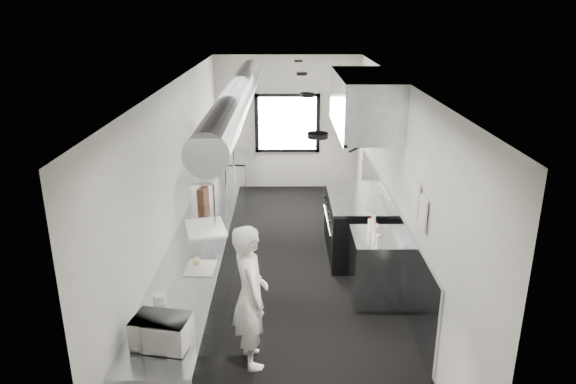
{
  "coord_description": "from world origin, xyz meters",
  "views": [
    {
      "loc": [
        -0.05,
        -6.99,
        3.7
      ],
      "look_at": [
        -0.01,
        -0.2,
        1.33
      ],
      "focal_mm": 33.15,
      "sensor_mm": 36.0,
      "label": 1
    }
  ],
  "objects_px": {
    "bottle_station": "(376,267)",
    "cutting_board": "(206,228)",
    "line_cook": "(250,296)",
    "squeeze_bottle_e": "(374,221)",
    "prep_counter": "(204,261)",
    "deli_tub_a": "(147,319)",
    "knife_block": "(203,196)",
    "pass_shelf": "(212,155)",
    "deli_tub_b": "(159,298)",
    "range": "(354,225)",
    "plate_stack_b": "(209,150)",
    "squeeze_bottle_c": "(376,230)",
    "exhaust_hood": "(364,103)",
    "plate_stack_c": "(214,140)",
    "squeeze_bottle_a": "(378,241)",
    "microwave": "(162,332)",
    "squeeze_bottle_b": "(375,233)",
    "small_plate": "(197,265)",
    "plate_stack_a": "(206,156)",
    "squeeze_bottle_d": "(370,226)",
    "plate_stack_d": "(216,132)",
    "far_work_table": "(231,178)"
  },
  "relations": [
    {
      "from": "pass_shelf",
      "to": "plate_stack_b",
      "type": "xyz_separation_m",
      "value": [
        0.02,
        -0.41,
        0.18
      ]
    },
    {
      "from": "exhaust_hood",
      "to": "squeeze_bottle_c",
      "type": "bearing_deg",
      "value": -88.79
    },
    {
      "from": "bottle_station",
      "to": "prep_counter",
      "type": "bearing_deg",
      "value": 175.03
    },
    {
      "from": "exhaust_hood",
      "to": "prep_counter",
      "type": "relative_size",
      "value": 0.37
    },
    {
      "from": "cutting_board",
      "to": "squeeze_bottle_a",
      "type": "distance_m",
      "value": 2.29
    },
    {
      "from": "cutting_board",
      "to": "plate_stack_b",
      "type": "xyz_separation_m",
      "value": [
        -0.05,
        1.02,
        0.8
      ]
    },
    {
      "from": "plate_stack_c",
      "to": "cutting_board",
      "type": "bearing_deg",
      "value": -88.02
    },
    {
      "from": "bottle_station",
      "to": "squeeze_bottle_e",
      "type": "relative_size",
      "value": 5.31
    },
    {
      "from": "exhaust_hood",
      "to": "pass_shelf",
      "type": "xyz_separation_m",
      "value": [
        -2.29,
        0.3,
        -0.86
      ]
    },
    {
      "from": "plate_stack_b",
      "to": "squeeze_bottle_d",
      "type": "bearing_deg",
      "value": -27.32
    },
    {
      "from": "microwave",
      "to": "squeeze_bottle_c",
      "type": "xyz_separation_m",
      "value": [
        2.26,
        2.34,
        -0.06
      ]
    },
    {
      "from": "pass_shelf",
      "to": "knife_block",
      "type": "height_order",
      "value": "pass_shelf"
    },
    {
      "from": "plate_stack_a",
      "to": "knife_block",
      "type": "bearing_deg",
      "value": 117.16
    },
    {
      "from": "prep_counter",
      "to": "deli_tub_b",
      "type": "xyz_separation_m",
      "value": [
        -0.16,
        -1.82,
        0.5
      ]
    },
    {
      "from": "plate_stack_c",
      "to": "squeeze_bottle_a",
      "type": "relative_size",
      "value": 1.75
    },
    {
      "from": "plate_stack_a",
      "to": "plate_stack_c",
      "type": "xyz_separation_m",
      "value": [
        0.01,
        0.85,
        0.02
      ]
    },
    {
      "from": "deli_tub_a",
      "to": "squeeze_bottle_e",
      "type": "distance_m",
      "value": 3.39
    },
    {
      "from": "pass_shelf",
      "to": "knife_block",
      "type": "xyz_separation_m",
      "value": [
        -0.09,
        -0.49,
        -0.51
      ]
    },
    {
      "from": "exhaust_hood",
      "to": "line_cook",
      "type": "xyz_separation_m",
      "value": [
        -1.52,
        -2.75,
        -1.58
      ]
    },
    {
      "from": "pass_shelf",
      "to": "squeeze_bottle_c",
      "type": "relative_size",
      "value": 18.73
    },
    {
      "from": "plate_stack_b",
      "to": "small_plate",
      "type": "bearing_deg",
      "value": -87.15
    },
    {
      "from": "bottle_station",
      "to": "cutting_board",
      "type": "height_order",
      "value": "cutting_board"
    },
    {
      "from": "line_cook",
      "to": "deli_tub_a",
      "type": "height_order",
      "value": "line_cook"
    },
    {
      "from": "prep_counter",
      "to": "squeeze_bottle_a",
      "type": "relative_size",
      "value": 35.02
    },
    {
      "from": "exhaust_hood",
      "to": "small_plate",
      "type": "relative_size",
      "value": 12.76
    },
    {
      "from": "bottle_station",
      "to": "small_plate",
      "type": "height_order",
      "value": "small_plate"
    },
    {
      "from": "prep_counter",
      "to": "line_cook",
      "type": "height_order",
      "value": "line_cook"
    },
    {
      "from": "deli_tub_b",
      "to": "squeeze_bottle_e",
      "type": "bearing_deg",
      "value": 38.22
    },
    {
      "from": "pass_shelf",
      "to": "squeeze_bottle_b",
      "type": "distance_m",
      "value": 2.97
    },
    {
      "from": "deli_tub_b",
      "to": "range",
      "type": "bearing_deg",
      "value": 52.13
    },
    {
      "from": "far_work_table",
      "to": "squeeze_bottle_a",
      "type": "bearing_deg",
      "value": -62.17
    },
    {
      "from": "small_plate",
      "to": "squeeze_bottle_e",
      "type": "xyz_separation_m",
      "value": [
        2.2,
        1.12,
        0.08
      ]
    },
    {
      "from": "line_cook",
      "to": "microwave",
      "type": "bearing_deg",
      "value": 127.26
    },
    {
      "from": "bottle_station",
      "to": "squeeze_bottle_d",
      "type": "bearing_deg",
      "value": 122.15
    },
    {
      "from": "range",
      "to": "plate_stack_d",
      "type": "height_order",
      "value": "plate_stack_d"
    },
    {
      "from": "knife_block",
      "to": "prep_counter",
      "type": "bearing_deg",
      "value": -69.38
    },
    {
      "from": "plate_stack_c",
      "to": "squeeze_bottle_c",
      "type": "height_order",
      "value": "plate_stack_c"
    },
    {
      "from": "far_work_table",
      "to": "line_cook",
      "type": "distance_m",
      "value": 5.31
    },
    {
      "from": "plate_stack_b",
      "to": "squeeze_bottle_c",
      "type": "relative_size",
      "value": 1.81
    },
    {
      "from": "range",
      "to": "plate_stack_b",
      "type": "bearing_deg",
      "value": -177.21
    },
    {
      "from": "plate_stack_c",
      "to": "squeeze_bottle_e",
      "type": "relative_size",
      "value": 1.77
    },
    {
      "from": "deli_tub_b",
      "to": "cutting_board",
      "type": "xyz_separation_m",
      "value": [
        0.19,
        1.89,
        -0.04
      ]
    },
    {
      "from": "pass_shelf",
      "to": "plate_stack_c",
      "type": "distance_m",
      "value": 0.25
    },
    {
      "from": "bottle_station",
      "to": "knife_block",
      "type": "xyz_separation_m",
      "value": [
        -2.43,
        1.21,
        0.57
      ]
    },
    {
      "from": "line_cook",
      "to": "squeeze_bottle_e",
      "type": "xyz_separation_m",
      "value": [
        1.56,
        1.65,
        0.18
      ]
    },
    {
      "from": "line_cook",
      "to": "knife_block",
      "type": "distance_m",
      "value": 2.71
    },
    {
      "from": "line_cook",
      "to": "plate_stack_a",
      "type": "height_order",
      "value": "plate_stack_a"
    },
    {
      "from": "bottle_station",
      "to": "squeeze_bottle_b",
      "type": "distance_m",
      "value": 0.57
    },
    {
      "from": "microwave",
      "to": "squeeze_bottle_a",
      "type": "distance_m",
      "value": 2.98
    },
    {
      "from": "pass_shelf",
      "to": "plate_stack_b",
      "type": "distance_m",
      "value": 0.45
    }
  ]
}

